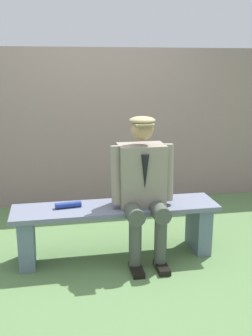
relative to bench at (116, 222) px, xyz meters
The scene contains 5 objects.
ground_plane 0.34m from the bench, ahead, with size 30.00×30.00×0.00m, color #557946.
bench is the anchor object (origin of this frame).
seated_man 0.45m from the bench, 164.92° to the left, with size 0.58×0.60×1.31m.
rolled_magazine 0.47m from the bench, ahead, with size 0.05×0.05×0.23m, color navy.
stadium_wall 1.78m from the bench, 90.00° to the right, with size 12.00×0.24×1.94m, color gray.
Camera 1 is at (0.55, 3.36, 1.74)m, focal length 42.46 mm.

